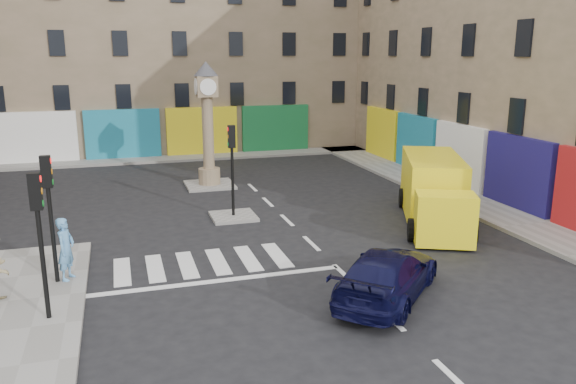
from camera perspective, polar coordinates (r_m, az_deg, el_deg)
name	(u,v)px	position (r m, az deg, el deg)	size (l,w,h in m)	color
ground	(357,287)	(16.61, 7.03, -9.54)	(120.00, 120.00, 0.00)	black
sidewalk_right	(436,188)	(28.95, 14.80, 0.43)	(2.60, 30.00, 0.15)	gray
sidewalk_far	(158,159)	(36.73, -13.11, 3.31)	(32.00, 2.40, 0.15)	gray
island_near	(233,216)	(23.23, -5.56, -2.48)	(1.80, 1.80, 0.12)	gray
island_far	(210,185)	(28.95, -7.95, 0.73)	(2.40, 2.40, 0.12)	gray
building_right	(558,24)	(32.05, 25.70, 15.10)	(10.00, 30.00, 16.00)	#9D8267
building_far	(145,25)	(41.98, -14.37, 16.08)	(32.00, 10.00, 17.00)	#8D755E
traffic_light_left_near	(39,223)	(14.75, -24.00, -2.89)	(0.28, 0.22, 3.70)	black
traffic_light_left_far	(49,199)	(17.05, -23.11, -0.65)	(0.28, 0.22, 3.70)	black
traffic_light_island	(232,156)	(22.65, -5.71, 3.68)	(0.28, 0.22, 3.70)	black
clock_pillar	(207,116)	(28.37, -8.19, 7.61)	(1.20, 1.20, 6.10)	#9D8267
navy_sedan	(387,274)	(15.78, 10.06, -8.23)	(1.93, 4.75, 1.38)	black
yellow_van	(434,191)	(23.11, 14.60, 0.13)	(4.74, 7.21, 2.54)	yellow
pedestrian_blue	(66,249)	(17.54, -21.63, -5.38)	(0.68, 0.45, 1.86)	#5D9CD4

